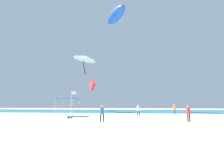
# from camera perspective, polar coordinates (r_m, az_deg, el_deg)

# --- Properties ---
(ground) EXTENTS (110.00, 110.00, 0.10)m
(ground) POSITION_cam_1_polar(r_m,az_deg,el_deg) (19.93, -0.10, -13.82)
(ground) COLOR beige
(ocean_strip) EXTENTS (110.00, 22.19, 0.03)m
(ocean_strip) POSITION_cam_1_polar(r_m,az_deg,el_deg) (46.20, 3.83, -10.78)
(ocean_strip) COLOR #1E6B93
(ocean_strip) RESTS_ON ground
(canopy_tent) EXTENTS (2.60, 3.12, 2.56)m
(canopy_tent) POSITION_cam_1_polar(r_m,az_deg,el_deg) (26.98, -13.89, -6.99)
(canopy_tent) COLOR #B2B2B7
(canopy_tent) RESTS_ON ground
(person_near_tent) EXTENTS (0.40, 0.40, 1.67)m
(person_near_tent) POSITION_cam_1_polar(r_m,az_deg,el_deg) (27.28, 8.39, -10.17)
(person_near_tent) COLOR brown
(person_near_tent) RESTS_ON ground
(person_leftmost) EXTENTS (0.38, 0.38, 1.61)m
(person_leftmost) POSITION_cam_1_polar(r_m,az_deg,el_deg) (19.83, 23.21, -10.28)
(person_leftmost) COLOR #33384C
(person_leftmost) RESTS_ON ground
(person_central) EXTENTS (0.41, 0.46, 1.73)m
(person_central) POSITION_cam_1_polar(r_m,az_deg,el_deg) (32.11, 19.32, -9.48)
(person_central) COLOR #33384C
(person_central) RESTS_ON ground
(person_rightmost) EXTENTS (0.43, 0.39, 1.62)m
(person_rightmost) POSITION_cam_1_polar(r_m,az_deg,el_deg) (18.30, -3.21, -11.13)
(person_rightmost) COLOR black
(person_rightmost) RESTS_ON ground
(banner_flag) EXTENTS (0.61, 0.06, 3.30)m
(banner_flag) POSITION_cam_1_polar(r_m,az_deg,el_deg) (22.57, -12.72, -7.78)
(banner_flag) COLOR silver
(banner_flag) RESTS_ON ground
(cooler_box) EXTENTS (0.57, 0.37, 0.35)m
(cooler_box) POSITION_cam_1_polar(r_m,az_deg,el_deg) (23.12, -13.33, -12.32)
(cooler_box) COLOR blue
(cooler_box) RESTS_ON ground
(kite_parafoil_red) EXTENTS (3.14, 6.08, 3.97)m
(kite_parafoil_red) POSITION_cam_1_polar(r_m,az_deg,el_deg) (47.10, -6.43, -2.24)
(kite_parafoil_red) COLOR red
(kite_inflatable_blue) EXTENTS (6.89, 9.04, 3.55)m
(kite_inflatable_blue) POSITION_cam_1_polar(r_m,az_deg,el_deg) (43.98, 1.23, 19.18)
(kite_inflatable_blue) COLOR blue
(kite_delta_white) EXTENTS (6.43, 6.38, 4.44)m
(kite_delta_white) POSITION_cam_1_polar(r_m,az_deg,el_deg) (40.84, -8.67, 6.13)
(kite_delta_white) COLOR white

